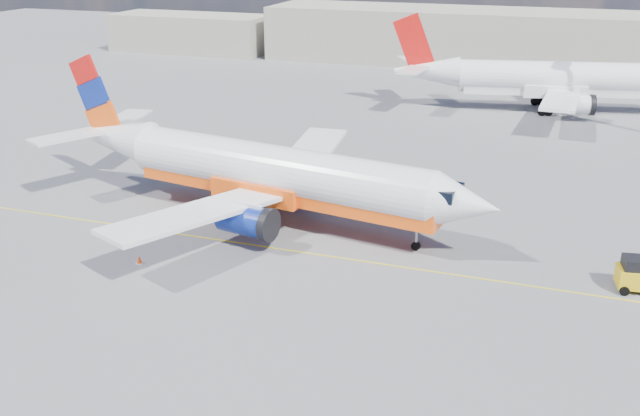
% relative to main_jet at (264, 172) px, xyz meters
% --- Properties ---
extents(ground, '(240.00, 240.00, 0.00)m').
position_rel_main_jet_xyz_m(ground, '(3.93, -7.53, -3.46)').
color(ground, slate).
rests_on(ground, ground).
extents(taxi_line, '(70.00, 0.15, 0.01)m').
position_rel_main_jet_xyz_m(taxi_line, '(3.93, -4.53, -3.45)').
color(taxi_line, yellow).
rests_on(taxi_line, ground).
extents(terminal_main, '(70.00, 14.00, 8.00)m').
position_rel_main_jet_xyz_m(terminal_main, '(8.93, 67.47, 0.54)').
color(terminal_main, '#A8A291').
rests_on(terminal_main, ground).
extents(terminal_annex, '(26.00, 10.00, 6.00)m').
position_rel_main_jet_xyz_m(terminal_annex, '(-41.07, 64.47, -0.46)').
color(terminal_annex, '#A8A291').
rests_on(terminal_annex, ground).
extents(main_jet, '(34.35, 26.72, 10.37)m').
position_rel_main_jet_xyz_m(main_jet, '(0.00, 0.00, 0.00)').
color(main_jet, white).
rests_on(main_jet, ground).
extents(second_jet, '(34.98, 26.96, 10.56)m').
position_rel_main_jet_xyz_m(second_jet, '(17.62, 40.15, 0.06)').
color(second_jet, white).
rests_on(second_jet, ground).
extents(traffic_cone, '(0.38, 0.38, 0.54)m').
position_rel_main_jet_xyz_m(traffic_cone, '(-4.37, -9.32, -3.20)').
color(traffic_cone, white).
rests_on(traffic_cone, ground).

